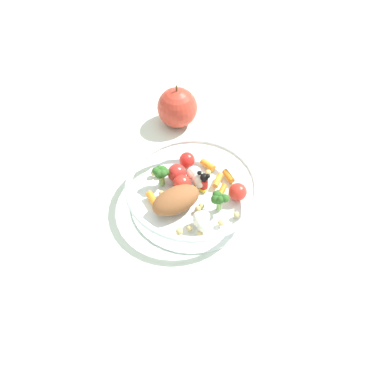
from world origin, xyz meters
TOP-DOWN VIEW (x-y plane):
  - ground_plane at (0.00, 0.00)m, footprint 2.40×2.40m
  - food_container at (-0.02, -0.01)m, footprint 0.23×0.23m
  - loose_apple at (0.17, -0.10)m, footprint 0.08×0.08m

SIDE VIEW (x-z plane):
  - ground_plane at x=0.00m, z-range 0.00..0.00m
  - food_container at x=-0.02m, z-range 0.00..0.05m
  - loose_apple at x=0.17m, z-range -0.01..0.09m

